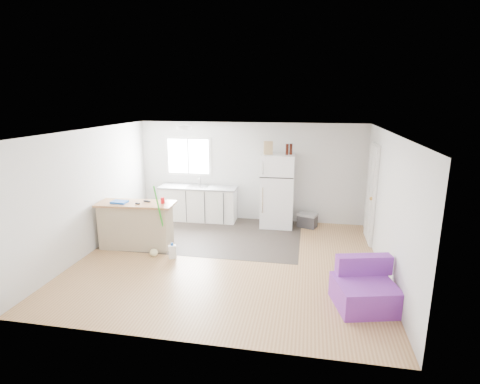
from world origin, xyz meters
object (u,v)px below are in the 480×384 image
(cardboard_box, at_px, (268,148))
(bottle_right, at_px, (291,149))
(red_cup, at_px, (163,200))
(bottle_left, at_px, (287,149))
(purple_seat, at_px, (364,290))
(mop, at_px, (156,244))
(blue_tray, at_px, (119,202))
(peninsula, at_px, (136,225))
(kitchen_cabinets, at_px, (199,203))
(cooler, at_px, (307,220))
(cleaner_jug, at_px, (172,251))
(refrigerator, at_px, (277,191))

(cardboard_box, distance_m, bottle_right, 0.51)
(red_cup, relative_size, bottle_left, 0.48)
(purple_seat, relative_size, red_cup, 8.24)
(mop, bearing_deg, blue_tray, 176.00)
(red_cup, bearing_deg, peninsula, -174.29)
(kitchen_cabinets, height_order, bottle_right, bottle_right)
(kitchen_cabinets, bearing_deg, purple_seat, -44.96)
(purple_seat, height_order, blue_tray, blue_tray)
(peninsula, height_order, cooler, peninsula)
(red_cup, height_order, bottle_left, bottle_left)
(cleaner_jug, relative_size, red_cup, 2.55)
(refrigerator, distance_m, bottle_left, 1.00)
(cooler, height_order, bottle_right, bottle_right)
(cleaner_jug, xyz_separation_m, cardboard_box, (1.55, 2.18, 1.73))
(peninsula, bearing_deg, cleaner_jug, -27.39)
(kitchen_cabinets, xyz_separation_m, cardboard_box, (1.72, -0.14, 1.43))
(cooler, distance_m, bottle_right, 1.72)
(cooler, distance_m, mop, 3.61)
(bottle_left, bearing_deg, blue_tray, -149.37)
(purple_seat, bearing_deg, kitchen_cabinets, 122.00)
(cooler, bearing_deg, refrigerator, -159.20)
(red_cup, relative_size, blue_tray, 0.40)
(refrigerator, bearing_deg, kitchen_cabinets, 176.24)
(cardboard_box, xyz_separation_m, bottle_left, (0.43, 0.02, -0.03))
(kitchen_cabinets, relative_size, mop, 1.36)
(peninsula, bearing_deg, mop, -35.46)
(mop, relative_size, red_cup, 11.77)
(blue_tray, bearing_deg, bottle_left, 30.63)
(refrigerator, height_order, purple_seat, refrigerator)
(blue_tray, relative_size, bottle_right, 1.20)
(peninsula, bearing_deg, kitchen_cabinets, 65.46)
(refrigerator, distance_m, cleaner_jug, 2.96)
(peninsula, bearing_deg, bottle_right, 28.31)
(red_cup, distance_m, bottle_right, 3.11)
(purple_seat, bearing_deg, peninsula, 147.00)
(cleaner_jug, bearing_deg, peninsula, 131.54)
(peninsula, relative_size, blue_tray, 5.23)
(red_cup, bearing_deg, cleaner_jug, -53.81)
(peninsula, relative_size, bottle_left, 6.27)
(blue_tray, height_order, bottle_right, bottle_right)
(cleaner_jug, height_order, red_cup, red_cup)
(peninsula, bearing_deg, refrigerator, 30.94)
(kitchen_cabinets, bearing_deg, cardboard_box, -5.75)
(red_cup, height_order, bottle_right, bottle_right)
(purple_seat, distance_m, bottle_left, 3.88)
(peninsula, distance_m, cleaner_jug, 1.04)
(peninsula, relative_size, bottle_right, 6.27)
(peninsula, relative_size, mop, 1.11)
(mop, relative_size, bottle_left, 5.65)
(refrigerator, relative_size, bottle_left, 6.85)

